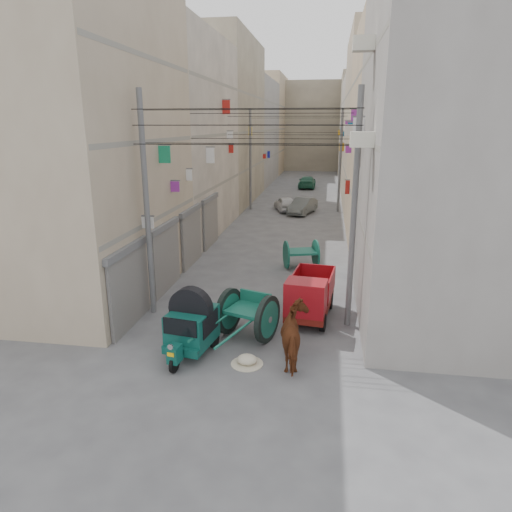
% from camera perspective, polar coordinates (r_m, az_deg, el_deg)
% --- Properties ---
extents(ground, '(140.00, 140.00, 0.00)m').
position_cam_1_polar(ground, '(11.76, -6.48, -19.46)').
color(ground, '#4B4B4D').
rests_on(ground, ground).
extents(building_row_left, '(8.00, 62.00, 14.00)m').
position_cam_1_polar(building_row_left, '(44.62, -5.14, 15.61)').
color(building_row_left, tan).
rests_on(building_row_left, ground).
extents(building_row_right, '(8.00, 62.00, 14.00)m').
position_cam_1_polar(building_row_right, '(43.63, 16.47, 15.03)').
color(building_row_right, gray).
rests_on(building_row_right, ground).
extents(end_cap_building, '(22.00, 10.00, 13.00)m').
position_cam_1_polar(end_cap_building, '(75.23, 7.14, 15.78)').
color(end_cap_building, tan).
rests_on(end_cap_building, ground).
extents(shutters_left, '(0.18, 14.40, 2.88)m').
position_cam_1_polar(shutters_left, '(21.33, -9.47, 1.44)').
color(shutters_left, '#505055').
rests_on(shutters_left, ground).
extents(signboards, '(8.22, 40.52, 5.67)m').
position_cam_1_polar(signboards, '(31.15, 3.93, 9.85)').
color(signboards, '#0C5584').
rests_on(signboards, ground).
extents(ac_units, '(0.70, 6.55, 3.35)m').
position_cam_1_polar(ac_units, '(16.89, 12.74, 17.82)').
color(ac_units, beige).
rests_on(ac_units, ground).
extents(utility_poles, '(7.40, 22.20, 8.00)m').
position_cam_1_polar(utility_poles, '(26.48, 3.06, 9.99)').
color(utility_poles, '#5A5A5D').
rests_on(utility_poles, ground).
extents(overhead_cables, '(7.40, 22.52, 1.12)m').
position_cam_1_polar(overhead_cables, '(23.74, 2.48, 15.98)').
color(overhead_cables, black).
rests_on(overhead_cables, ground).
extents(auto_rickshaw, '(1.57, 2.40, 1.64)m').
position_cam_1_polar(auto_rickshaw, '(14.17, -8.07, -8.47)').
color(auto_rickshaw, black).
rests_on(auto_rickshaw, ground).
extents(tonga_cart, '(2.36, 3.69, 1.56)m').
position_cam_1_polar(tonga_cart, '(15.13, -1.06, -7.28)').
color(tonga_cart, black).
rests_on(tonga_cart, ground).
extents(mini_truck, '(1.75, 3.27, 1.76)m').
position_cam_1_polar(mini_truck, '(16.39, 6.62, -5.38)').
color(mini_truck, black).
rests_on(mini_truck, ground).
extents(second_cart, '(1.90, 1.78, 1.38)m').
position_cam_1_polar(second_cart, '(22.51, 5.65, 0.36)').
color(second_cart, '#145846').
rests_on(second_cart, ground).
extents(feed_sack, '(0.60, 0.48, 0.30)m').
position_cam_1_polar(feed_sack, '(13.80, -1.13, -12.81)').
color(feed_sack, beige).
rests_on(feed_sack, ground).
extents(horse, '(1.27, 2.18, 1.73)m').
position_cam_1_polar(horse, '(13.58, 5.11, -9.96)').
color(horse, maroon).
rests_on(horse, ground).
extents(distant_car_white, '(2.39, 3.77, 1.19)m').
position_cam_1_polar(distant_car_white, '(37.55, 3.69, 6.56)').
color(distant_car_white, silver).
rests_on(distant_car_white, ground).
extents(distant_car_grey, '(2.34, 4.00, 1.24)m').
position_cam_1_polar(distant_car_grey, '(36.41, 5.85, 6.25)').
color(distant_car_grey, '#535856').
rests_on(distant_car_grey, ground).
extents(distant_car_green, '(1.82, 4.45, 1.29)m').
position_cam_1_polar(distant_car_green, '(51.62, 6.40, 9.17)').
color(distant_car_green, '#22654A').
rests_on(distant_car_green, ground).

